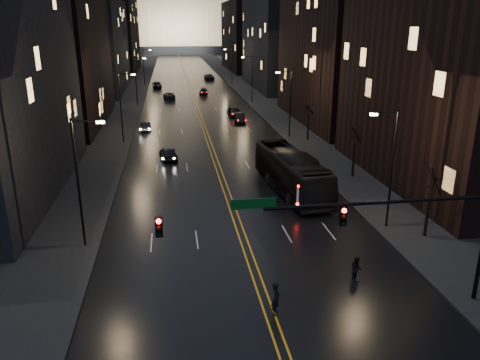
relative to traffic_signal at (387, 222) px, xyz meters
name	(u,v)px	position (x,y,z in m)	size (l,w,h in m)	color
ground	(271,318)	(-5.91, 0.00, -5.10)	(900.00, 900.00, 0.00)	black
road	(185,74)	(-5.91, 130.00, -5.09)	(20.00, 320.00, 0.02)	black
sidewalk_left	(139,74)	(-19.91, 130.00, -5.02)	(8.00, 320.00, 0.16)	black
sidewalk_right	(229,73)	(8.09, 130.00, -5.02)	(8.00, 320.00, 0.16)	black
center_line	(185,73)	(-5.91, 130.00, -5.08)	(0.62, 320.00, 0.01)	orange
building_left_mid	(54,29)	(-26.91, 54.00, 8.90)	(12.00, 30.00, 28.00)	black
building_left_far	(95,46)	(-26.91, 92.00, 4.90)	(12.00, 34.00, 20.00)	black
building_left_dist	(116,33)	(-26.91, 140.00, 6.90)	(12.00, 40.00, 24.00)	black
building_right_near	(455,55)	(15.09, 20.00, 6.90)	(12.00, 26.00, 24.00)	black
building_right_mid	(278,32)	(15.09, 92.00, 7.90)	(12.00, 34.00, 26.00)	black
building_right_dist	(246,36)	(15.09, 140.00, 5.90)	(12.00, 40.00, 22.00)	black
capitol	(176,20)	(-5.91, 250.00, 12.05)	(90.00, 50.00, 58.50)	black
traffic_signal	(387,222)	(0.00, 0.00, 0.00)	(17.29, 0.45, 7.00)	black
streetlamp_right_near	(390,163)	(4.91, 10.00, -0.02)	(2.13, 0.25, 9.00)	black
streetlamp_left_near	(80,177)	(-16.72, 10.00, -0.02)	(2.13, 0.25, 9.00)	black
streetlamp_right_mid	(289,100)	(4.91, 40.00, -0.02)	(2.13, 0.25, 9.00)	black
streetlamp_left_mid	(122,104)	(-16.72, 40.00, -0.02)	(2.13, 0.25, 9.00)	black
streetlamp_right_far	(251,77)	(4.91, 70.00, -0.02)	(2.13, 0.25, 9.00)	black
streetlamp_left_far	(137,78)	(-16.72, 70.00, -0.02)	(2.13, 0.25, 9.00)	black
streetlamp_right_dist	(231,64)	(4.91, 100.00, -0.02)	(2.13, 0.25, 9.00)	black
streetlamp_left_dist	(144,65)	(-16.72, 100.00, -0.02)	(2.13, 0.25, 9.00)	black
tree_right_near	(432,178)	(7.09, 8.00, -0.58)	(2.40, 2.40, 6.65)	black
tree_right_mid	(356,134)	(7.09, 22.00, -0.58)	(2.40, 2.40, 6.65)	black
tree_right_far	(309,107)	(7.09, 38.00, -0.58)	(2.40, 2.40, 6.65)	black
bus	(291,172)	(-0.02, 19.03, -3.26)	(3.10, 13.26, 3.69)	black
oncoming_car_a	(168,153)	(-11.15, 31.45, -4.35)	(1.77, 4.40, 1.50)	black
oncoming_car_b	(145,126)	(-14.41, 47.11, -4.44)	(1.41, 4.04, 1.33)	black
oncoming_car_c	(169,96)	(-10.94, 77.69, -4.42)	(2.27, 4.93, 1.37)	black
oncoming_car_d	(157,84)	(-13.83, 96.58, -4.36)	(2.09, 5.14, 1.49)	black
receding_car_a	(240,118)	(-0.03, 51.30, -4.36)	(1.58, 4.52, 1.49)	black
receding_car_b	(234,112)	(-0.16, 56.60, -4.32)	(1.84, 4.58, 1.56)	black
receding_car_c	(204,92)	(-3.41, 82.88, -4.46)	(1.80, 4.42, 1.28)	black
receding_car_d	(209,77)	(0.27, 112.16, -4.36)	(2.47, 5.37, 1.49)	black
pedestrian_a	(276,298)	(-5.60, 0.35, -4.15)	(0.69, 0.46, 1.90)	black
pedestrian_b	(356,268)	(-0.06, 3.11, -4.34)	(0.74, 0.41, 1.53)	black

